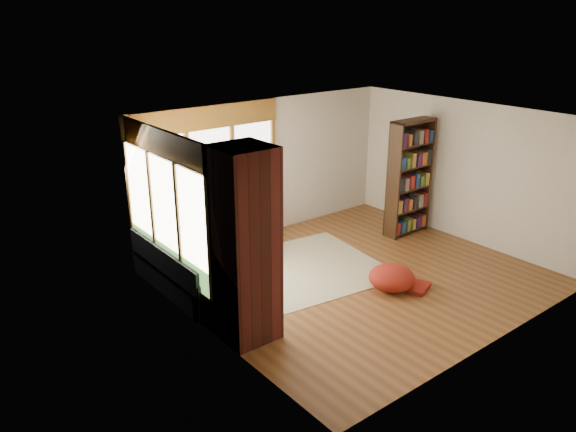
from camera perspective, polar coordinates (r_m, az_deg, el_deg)
floor at (r=9.33m, az=6.94°, el=-6.10°), size 5.50×5.50×0.00m
ceiling at (r=8.51m, az=7.69°, el=9.79°), size 5.50×5.50×0.00m
wall_back at (r=10.65m, az=-2.29°, el=4.89°), size 5.50×0.04×2.60m
wall_front at (r=7.43m, az=21.08°, el=-3.49°), size 5.50×0.04×2.60m
wall_left at (r=7.25m, az=-8.26°, el=-2.85°), size 0.04×5.00×2.60m
wall_right at (r=10.89m, az=17.59°, el=4.29°), size 0.04×5.00×2.60m
windows_back at (r=9.99m, az=-7.78°, el=3.96°), size 2.82×0.10×1.90m
windows_left at (r=8.24m, az=-12.32°, el=0.13°), size 0.10×2.62×1.90m
roller_blind at (r=8.86m, az=-14.74°, el=4.06°), size 0.03×0.72×0.90m
brick_chimney at (r=7.14m, az=-4.41°, el=-3.06°), size 0.70×0.70×2.60m
sectional_sofa at (r=9.36m, az=-9.01°, el=-4.06°), size 2.20×2.20×0.80m
area_rug at (r=9.40m, az=0.31°, el=-5.69°), size 3.28×2.67×0.01m
bookshelf at (r=10.93m, az=12.25°, el=3.81°), size 0.95×0.32×2.22m
pouf at (r=8.93m, az=10.50°, el=-6.12°), size 0.88×0.88×0.39m
dog_tan at (r=9.05m, az=-8.38°, el=-1.71°), size 0.94×0.77×0.46m
dog_brindle at (r=8.68m, az=-9.56°, el=-2.98°), size 0.55×0.79×0.40m
throw_pillows at (r=9.33m, az=-9.41°, el=-1.24°), size 1.98×1.68×0.45m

